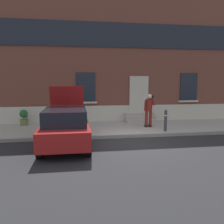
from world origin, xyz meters
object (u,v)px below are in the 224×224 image
at_px(bollard_near_person, 166,120).
at_px(person_on_phone, 149,108).
at_px(planter_cream, 71,115).
at_px(hatchback_car_red, 66,126).
at_px(planter_olive, 24,117).

bearing_deg(bollard_near_person, person_on_phone, 114.06).
bearing_deg(planter_cream, hatchback_car_red, -91.03).
relative_size(person_on_phone, planter_cream, 2.03).
bearing_deg(planter_olive, person_on_phone, -12.99).
height_order(planter_olive, planter_cream, same).
distance_m(person_on_phone, planter_olive, 6.76).
xyz_separation_m(hatchback_car_red, person_on_phone, (4.14, 2.48, 0.35)).
xyz_separation_m(bollard_near_person, person_on_phone, (-0.49, 1.09, 0.43)).
bearing_deg(planter_olive, bollard_near_person, -20.28).
relative_size(hatchback_car_red, person_on_phone, 2.33).
bearing_deg(planter_olive, hatchback_car_red, -58.78).
bearing_deg(bollard_near_person, planter_olive, 159.72).
bearing_deg(person_on_phone, hatchback_car_red, -149.42).
relative_size(bollard_near_person, person_on_phone, 0.60).
height_order(hatchback_car_red, person_on_phone, hatchback_car_red).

